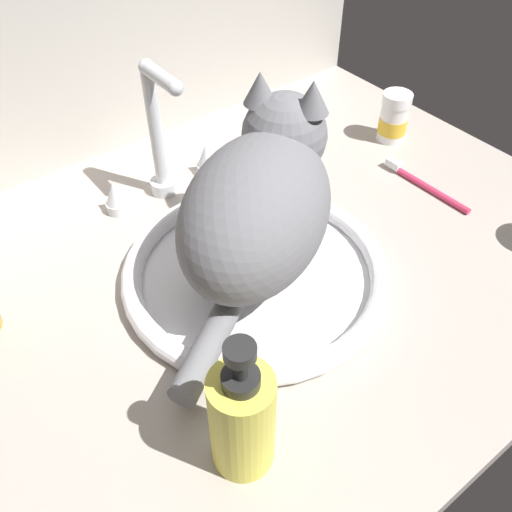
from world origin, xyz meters
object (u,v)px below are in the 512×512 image
(toothbrush, at_px, (424,184))
(soap_pump_bottle, at_px, (242,419))
(cat, at_px, (262,199))
(pill_bottle, at_px, (394,119))
(sink_basin, at_px, (256,271))
(faucet, at_px, (160,147))

(toothbrush, bearing_deg, soap_pump_bottle, -159.58)
(soap_pump_bottle, bearing_deg, cat, 48.25)
(cat, height_order, pill_bottle, cat)
(sink_basin, xyz_separation_m, soap_pump_bottle, (-0.16, -0.19, 0.06))
(cat, height_order, soap_pump_bottle, cat)
(sink_basin, xyz_separation_m, faucet, (0.00, 0.23, 0.07))
(sink_basin, distance_m, toothbrush, 0.33)
(cat, bearing_deg, pill_bottle, 16.85)
(sink_basin, xyz_separation_m, pill_bottle, (0.39, 0.12, 0.03))
(soap_pump_bottle, height_order, toothbrush, soap_pump_bottle)
(sink_basin, height_order, pill_bottle, pill_bottle)
(cat, xyz_separation_m, pill_bottle, (0.38, 0.11, -0.08))
(pill_bottle, bearing_deg, cat, -163.15)
(faucet, bearing_deg, pill_bottle, -14.91)
(soap_pump_bottle, xyz_separation_m, pill_bottle, (0.55, 0.31, -0.03))
(faucet, distance_m, toothbrush, 0.41)
(sink_basin, relative_size, toothbrush, 2.17)
(sink_basin, distance_m, faucet, 0.24)
(sink_basin, bearing_deg, toothbrush, -0.82)
(pill_bottle, bearing_deg, toothbrush, -116.25)
(sink_basin, bearing_deg, faucet, 90.00)
(faucet, bearing_deg, sink_basin, -90.00)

